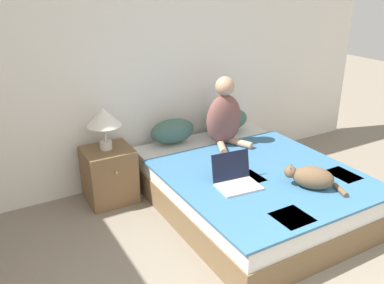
# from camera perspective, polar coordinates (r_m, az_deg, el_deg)

# --- Properties ---
(wall_back) EXTENTS (5.95, 0.05, 2.55)m
(wall_back) POSITION_cam_1_polar(r_m,az_deg,el_deg) (4.09, -7.63, 11.25)
(wall_back) COLOR white
(wall_back) RESTS_ON ground_plane
(bed) EXTENTS (1.59, 2.02, 0.43)m
(bed) POSITION_cam_1_polar(r_m,az_deg,el_deg) (3.84, 7.97, -6.39)
(bed) COLOR brown
(bed) RESTS_ON ground_plane
(pillow_near) EXTENTS (0.49, 0.25, 0.26)m
(pillow_near) POSITION_cam_1_polar(r_m,az_deg,el_deg) (4.19, -2.76, 1.54)
(pillow_near) COLOR #42665B
(pillow_near) RESTS_ON bed
(pillow_far) EXTENTS (0.49, 0.25, 0.26)m
(pillow_far) POSITION_cam_1_polar(r_m,az_deg,el_deg) (4.53, 5.07, 3.08)
(pillow_far) COLOR #42665B
(pillow_far) RESTS_ON bed
(person_sitting) EXTENTS (0.40, 0.39, 0.70)m
(person_sitting) POSITION_cam_1_polar(r_m,az_deg,el_deg) (4.12, 4.55, 3.57)
(person_sitting) COLOR brown
(person_sitting) RESTS_ON bed
(cat_tabby) EXTENTS (0.37, 0.45, 0.19)m
(cat_tabby) POSITION_cam_1_polar(r_m,az_deg,el_deg) (3.45, 16.41, -4.78)
(cat_tabby) COLOR brown
(cat_tabby) RESTS_ON bed
(laptop_open) EXTENTS (0.37, 0.33, 0.25)m
(laptop_open) POSITION_cam_1_polar(r_m,az_deg,el_deg) (3.39, 6.17, -5.22)
(laptop_open) COLOR #B7B7BC
(laptop_open) RESTS_ON bed
(nightstand) EXTENTS (0.45, 0.44, 0.54)m
(nightstand) POSITION_cam_1_polar(r_m,az_deg,el_deg) (4.00, -11.53, -4.53)
(nightstand) COLOR brown
(nightstand) RESTS_ON ground_plane
(table_lamp) EXTENTS (0.32, 0.32, 0.40)m
(table_lamp) POSITION_cam_1_polar(r_m,az_deg,el_deg) (3.79, -12.29, 3.28)
(table_lamp) COLOR beige
(table_lamp) RESTS_ON nightstand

